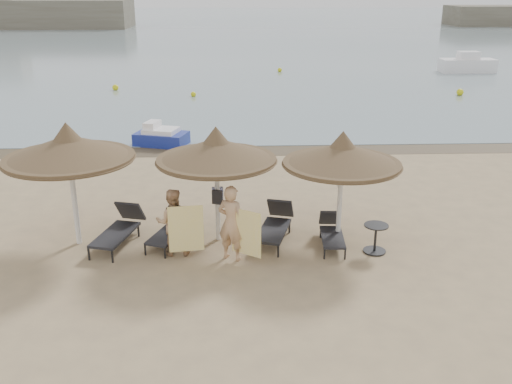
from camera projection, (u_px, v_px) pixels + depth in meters
ground at (219, 256)px, 14.04m from camera, size 160.00×160.00×0.00m
sea at (229, 26)px, 89.07m from camera, size 200.00×140.00×0.03m
wet_sand_strip at (224, 151)px, 22.85m from camera, size 200.00×1.60×0.01m
far_shore at (61, 7)px, 85.07m from camera, size 150.00×54.80×12.00m
palapa_left at (68, 148)px, 13.87m from camera, size 3.22×3.22×3.19m
palapa_center at (216, 151)px, 14.14m from camera, size 3.06×3.06×3.03m
palapa_right at (342, 155)px, 14.01m from camera, size 2.98×2.98×2.95m
lounger_far_left at (120, 228)px, 14.64m from camera, size 1.18×2.15×0.92m
lounger_near_left at (172, 228)px, 14.74m from camera, size 1.18×1.88×0.80m
lounger_near_right at (275, 224)px, 14.89m from camera, size 1.18×2.10×0.89m
lounger_far_right at (332, 232)px, 14.60m from camera, size 0.67×1.69×0.74m
side_table at (375, 239)px, 14.14m from camera, size 0.60×0.60×0.73m
person_left at (172, 217)px, 13.84m from camera, size 0.92×0.62×1.97m
person_right at (231, 217)px, 13.54m from camera, size 1.19×1.03×2.19m
towel_left at (186, 229)px, 13.58m from camera, size 0.83×0.13×1.17m
towel_right at (246, 233)px, 13.42m from camera, size 0.69×0.47×1.14m
bag_patterned at (218, 194)px, 14.73m from camera, size 0.30×0.13×0.36m
bag_dark at (217, 197)px, 14.40m from camera, size 0.27×0.16×0.37m
pedal_boat at (161, 136)px, 23.57m from camera, size 2.35×1.78×0.97m
buoy_left at (115, 88)px, 35.59m from camera, size 0.38×0.38×0.38m
buoy_mid at (280, 70)px, 42.98m from camera, size 0.33×0.33×0.33m
buoy_right at (460, 92)px, 33.98m from camera, size 0.41×0.41×0.41m
buoy_extra at (193, 94)px, 33.60m from camera, size 0.32×0.32×0.32m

